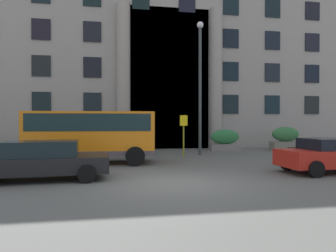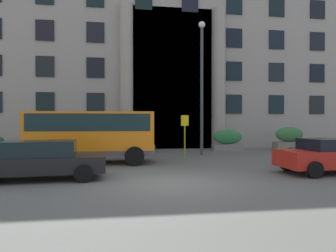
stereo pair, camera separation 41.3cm
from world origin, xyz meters
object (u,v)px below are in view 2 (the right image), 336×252
at_px(hedge_planter_west, 228,140).
at_px(white_taxi_kerbside, 39,160).
at_px(orange_minibus, 92,132).
at_px(motorcycle_near_kerb, 297,155).
at_px(hedge_planter_far_east, 76,143).
at_px(lamppost_plaza_centre, 202,78).
at_px(hedge_planter_entrance_left, 138,144).
at_px(parked_compact_extra, 334,155).
at_px(hedge_planter_entrance_right, 289,139).
at_px(bus_stop_sign, 185,131).

distance_m(hedge_planter_west, white_taxi_kerbside, 14.07).
bearing_deg(orange_minibus, motorcycle_near_kerb, -8.98).
height_order(hedge_planter_far_east, white_taxi_kerbside, hedge_planter_far_east).
relative_size(orange_minibus, motorcycle_near_kerb, 3.15).
height_order(hedge_planter_west, lamppost_plaza_centre, lamppost_plaza_centre).
bearing_deg(motorcycle_near_kerb, white_taxi_kerbside, -176.02).
relative_size(hedge_planter_entrance_left, white_taxi_kerbside, 0.46).
xyz_separation_m(hedge_planter_far_east, motorcycle_near_kerb, (11.11, -7.09, -0.22)).
xyz_separation_m(parked_compact_extra, motorcycle_near_kerb, (-0.18, 2.33, -0.26)).
bearing_deg(white_taxi_kerbside, motorcycle_near_kerb, 6.55).
bearing_deg(hedge_planter_far_east, hedge_planter_entrance_right, -0.08).
relative_size(orange_minibus, lamppost_plaza_centre, 0.75).
relative_size(hedge_planter_entrance_left, hedge_planter_entrance_right, 0.99).
xyz_separation_m(orange_minibus, hedge_planter_far_east, (-1.51, 4.96, -0.85)).
relative_size(motorcycle_near_kerb, lamppost_plaza_centre, 0.24).
relative_size(hedge_planter_west, hedge_planter_entrance_left, 1.02).
bearing_deg(hedge_planter_entrance_right, orange_minibus, -159.55).
height_order(hedge_planter_west, hedge_planter_entrance_left, hedge_planter_west).
relative_size(orange_minibus, parked_compact_extra, 1.38).
bearing_deg(hedge_planter_west, hedge_planter_entrance_right, -5.81).
distance_m(white_taxi_kerbside, lamppost_plaza_centre, 11.21).
distance_m(parked_compact_extra, motorcycle_near_kerb, 2.36).
distance_m(orange_minibus, hedge_planter_entrance_left, 5.60).
height_order(hedge_planter_entrance_left, hedge_planter_entrance_right, hedge_planter_entrance_right).
distance_m(hedge_planter_far_east, hedge_planter_west, 10.35).
height_order(motorcycle_near_kerb, lamppost_plaza_centre, lamppost_plaza_centre).
bearing_deg(parked_compact_extra, hedge_planter_entrance_left, 125.34).
bearing_deg(parked_compact_extra, motorcycle_near_kerb, 91.92).
distance_m(bus_stop_sign, hedge_planter_entrance_left, 4.08).
xyz_separation_m(hedge_planter_entrance_right, lamppost_plaza_centre, (-6.97, -2.10, 3.91)).
distance_m(hedge_planter_west, hedge_planter_entrance_right, 4.44).
xyz_separation_m(hedge_planter_west, hedge_planter_entrance_left, (-6.31, -0.47, -0.14)).
bearing_deg(white_taxi_kerbside, hedge_planter_far_east, 86.18).
distance_m(hedge_planter_west, lamppost_plaza_centre, 5.38).
height_order(orange_minibus, hedge_planter_entrance_right, orange_minibus).
bearing_deg(lamppost_plaza_centre, hedge_planter_entrance_right, 16.75).
height_order(hedge_planter_entrance_left, parked_compact_extra, parked_compact_extra).
xyz_separation_m(white_taxi_kerbside, parked_compact_extra, (11.21, -0.22, 0.01)).
xyz_separation_m(bus_stop_sign, lamppost_plaza_centre, (1.26, 1.01, 3.22)).
bearing_deg(bus_stop_sign, white_taxi_kerbside, -136.75).
bearing_deg(white_taxi_kerbside, hedge_planter_west, 38.89).
xyz_separation_m(white_taxi_kerbside, lamppost_plaza_centre, (7.71, 7.08, 4.01)).
distance_m(bus_stop_sign, motorcycle_near_kerb, 6.15).
bearing_deg(lamppost_plaza_centre, orange_minibus, -155.64).
bearing_deg(hedge_planter_entrance_right, motorcycle_near_kerb, -117.25).
distance_m(hedge_planter_entrance_right, lamppost_plaza_centre, 8.26).
bearing_deg(hedge_planter_far_east, hedge_planter_west, 2.38).
relative_size(hedge_planter_west, parked_compact_extra, 0.49).
bearing_deg(hedge_planter_west, motorcycle_near_kerb, -84.12).
bearing_deg(parked_compact_extra, orange_minibus, 153.06).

